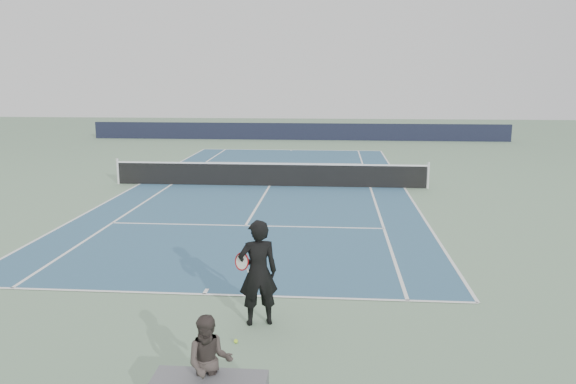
# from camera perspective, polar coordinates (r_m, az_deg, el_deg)

# --- Properties ---
(ground) EXTENTS (80.00, 80.00, 0.00)m
(ground) POSITION_cam_1_polar(r_m,az_deg,el_deg) (23.10, -1.88, 0.60)
(ground) COLOR gray
(court_surface) EXTENTS (10.97, 23.77, 0.01)m
(court_surface) POSITION_cam_1_polar(r_m,az_deg,el_deg) (23.09, -1.88, 0.62)
(court_surface) COLOR #325977
(court_surface) RESTS_ON ground
(tennis_net) EXTENTS (12.90, 0.10, 1.07)m
(tennis_net) POSITION_cam_1_polar(r_m,az_deg,el_deg) (23.01, -1.89, 1.83)
(tennis_net) COLOR silver
(tennis_net) RESTS_ON ground
(windscreen_far) EXTENTS (30.00, 0.25, 1.20)m
(windscreen_far) POSITION_cam_1_polar(r_m,az_deg,el_deg) (40.68, 0.98, 6.16)
(windscreen_far) COLOR black
(windscreen_far) RESTS_ON ground
(tennis_player) EXTENTS (0.87, 0.71, 1.93)m
(tennis_player) POSITION_cam_1_polar(r_m,az_deg,el_deg) (10.06, -3.07, -8.17)
(tennis_player) COLOR black
(tennis_player) RESTS_ON ground
(tennis_ball) EXTENTS (0.07, 0.07, 0.07)m
(tennis_ball) POSITION_cam_1_polar(r_m,az_deg,el_deg) (9.74, -5.32, -14.85)
(tennis_ball) COLOR #B9E22E
(tennis_ball) RESTS_ON ground
(spectator_bench) EXTENTS (1.58, 0.75, 1.33)m
(spectator_bench) POSITION_cam_1_polar(r_m,az_deg,el_deg) (7.86, -7.94, -18.13)
(spectator_bench) COLOR #5D5E62
(spectator_bench) RESTS_ON ground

